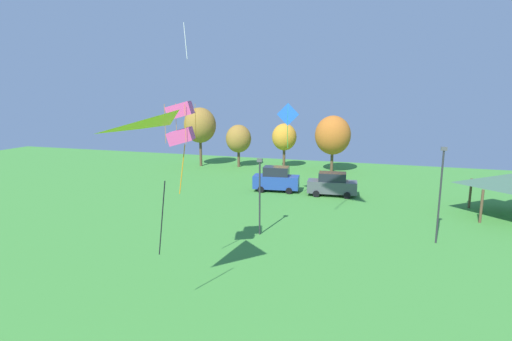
% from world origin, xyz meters
% --- Properties ---
extents(kite_flying_0, '(2.63, 3.58, 5.56)m').
position_xyz_m(kite_flying_0, '(-3.82, 15.97, 7.84)').
color(kite_flying_0, yellow).
extents(kite_flying_1, '(1.99, 0.33, 4.00)m').
position_xyz_m(kite_flying_1, '(-4.12, 36.17, 7.82)').
color(kite_flying_1, blue).
extents(kite_flying_3, '(3.24, 3.46, 4.03)m').
position_xyz_m(kite_flying_3, '(-12.24, 32.10, 16.10)').
color(kite_flying_3, green).
extents(kite_flying_4, '(1.62, 1.54, 4.85)m').
position_xyz_m(kite_flying_4, '(-5.99, 20.09, 8.25)').
color(kite_flying_4, '#E54C93').
extents(parked_car_leftmost, '(4.73, 2.30, 2.54)m').
position_xyz_m(parked_car_leftmost, '(-6.11, 39.94, 1.24)').
color(parked_car_leftmost, '#234299').
rests_on(parked_car_leftmost, ground).
extents(parked_car_second_from_left, '(4.81, 2.25, 2.29)m').
position_xyz_m(parked_car_second_from_left, '(-0.48, 39.84, 1.14)').
color(parked_car_second_from_left, '#4C5156').
rests_on(parked_car_second_from_left, ground).
extents(park_pavilion, '(6.22, 5.52, 3.60)m').
position_xyz_m(park_pavilion, '(13.82, 37.11, 3.08)').
color(park_pavilion, brown).
rests_on(park_pavilion, ground).
extents(light_post_0, '(0.36, 0.20, 6.43)m').
position_xyz_m(light_post_0, '(7.68, 29.33, 3.62)').
color(light_post_0, '#2D2D33').
rests_on(light_post_0, ground).
extents(light_post_1, '(0.36, 0.20, 5.42)m').
position_xyz_m(light_post_1, '(-3.97, 27.33, 3.10)').
color(light_post_1, '#2D2D33').
rests_on(light_post_1, ground).
extents(treeline_tree_0, '(4.32, 4.32, 7.95)m').
position_xyz_m(treeline_tree_0, '(-19.68, 50.93, 5.56)').
color(treeline_tree_0, brown).
rests_on(treeline_tree_0, ground).
extents(treeline_tree_1, '(3.39, 3.39, 5.70)m').
position_xyz_m(treeline_tree_1, '(-14.49, 51.83, 3.82)').
color(treeline_tree_1, brown).
rests_on(treeline_tree_1, ground).
extents(treeline_tree_2, '(3.25, 3.25, 5.91)m').
position_xyz_m(treeline_tree_2, '(-8.51, 53.17, 4.09)').
color(treeline_tree_2, brown).
rests_on(treeline_tree_2, ground).
extents(treeline_tree_3, '(4.44, 4.44, 7.10)m').
position_xyz_m(treeline_tree_3, '(-2.03, 52.15, 4.65)').
color(treeline_tree_3, brown).
rests_on(treeline_tree_3, ground).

